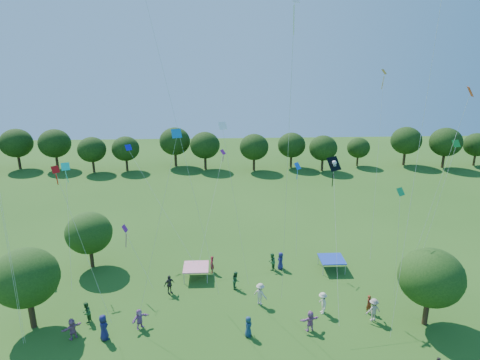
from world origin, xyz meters
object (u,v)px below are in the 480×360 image
near_tree_north (89,233)px  tent_blue (332,259)px  near_tree_east (431,277)px  tent_red_stripe (196,267)px  near_tree_west (26,278)px  pirate_kite (334,167)px  red_high_kite (148,12)px

near_tree_north → tent_blue: (22.06, -1.55, -2.40)m
near_tree_east → tent_red_stripe: 18.93m
near_tree_west → pirate_kite: size_ratio=0.60×
near_tree_east → red_high_kite: (-19.46, 3.84, 17.88)m
near_tree_west → tent_red_stripe: bearing=29.0°
tent_red_stripe → pirate_kite: size_ratio=0.22×
near_tree_east → red_high_kite: red_high_kite is taller
near_tree_east → tent_red_stripe: bearing=156.5°
near_tree_north → red_high_kite: size_ratio=0.20×
near_tree_north → pirate_kite: size_ratio=0.52×
tent_red_stripe → red_high_kite: (-2.29, -3.62, 20.71)m
near_tree_west → tent_red_stripe: near_tree_west is taller
near_tree_west → pirate_kite: pirate_kite is taller
near_tree_east → tent_red_stripe: (-17.17, 7.46, -2.83)m
near_tree_west → near_tree_north: (1.80, 8.81, -0.62)m
near_tree_west → near_tree_north: 9.01m
pirate_kite → red_high_kite: size_ratio=0.39×
near_tree_north → pirate_kite: 22.56m
pirate_kite → red_high_kite: (-13.24, -0.89, 10.91)m
near_tree_east → red_high_kite: 26.71m
near_tree_north → tent_red_stripe: size_ratio=2.42×
near_tree_north → near_tree_east: (26.91, -9.88, 0.43)m
near_tree_north → near_tree_east: size_ratio=0.90×
near_tree_north → tent_blue: near_tree_north is taller
near_tree_west → tent_blue: (23.86, 7.26, -3.02)m
tent_red_stripe → pirate_kite: (10.95, -2.73, 9.80)m
tent_red_stripe → red_high_kite: red_high_kite is taller
near_tree_east → pirate_kite: bearing=142.8°
tent_blue → pirate_kite: (-1.38, -3.59, 9.80)m
near_tree_north → near_tree_west: bearing=-101.6°
tent_blue → red_high_kite: bearing=-163.0°
red_high_kite → tent_red_stripe: bearing=57.6°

